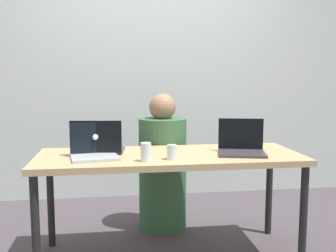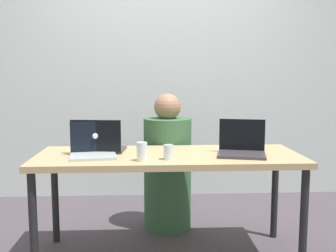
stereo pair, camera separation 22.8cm
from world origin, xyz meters
name	(u,v)px [view 1 (the left image)]	position (x,y,z in m)	size (l,w,h in m)	color
back_wall	(149,80)	(0.00, 1.46, 1.19)	(4.55, 0.10, 2.38)	silver
desk	(169,164)	(0.00, 0.00, 0.65)	(1.75, 0.66, 0.71)	tan
person_at_center	(163,169)	(0.02, 0.53, 0.49)	(0.41, 0.41, 1.09)	#36613C
laptop_front_right	(241,146)	(0.48, -0.05, 0.76)	(0.35, 0.30, 0.23)	#383339
laptop_back_left	(98,146)	(-0.47, 0.10, 0.76)	(0.36, 0.28, 0.23)	#3A353C
laptop_front_left	(94,150)	(-0.49, -0.05, 0.76)	(0.32, 0.28, 0.22)	#ADB8B8
water_glass_center	(172,153)	(-0.01, -0.18, 0.75)	(0.06, 0.06, 0.09)	silver
water_glass_left	(146,153)	(-0.17, -0.21, 0.76)	(0.07, 0.07, 0.12)	white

